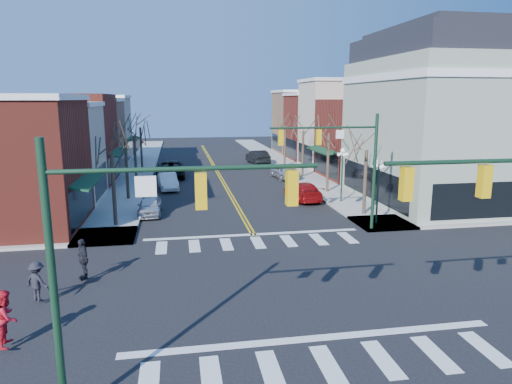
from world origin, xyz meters
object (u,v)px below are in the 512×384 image
victorian_corner (448,117)px  car_right_far (258,157)px  pedestrian_dark_b (37,281)px  lamppost_midblock (342,166)px  pedestrian_dark_a (83,259)px  car_left_far (171,169)px  lamppost_corner (378,180)px  car_right_mid (284,171)px  car_right_near (303,191)px  pedestrian_red_b (6,318)px  car_left_mid (168,181)px  car_left_near (150,206)px

victorian_corner → car_right_far: 26.55m
pedestrian_dark_b → victorian_corner: bearing=-121.0°
lamppost_midblock → pedestrian_dark_a: size_ratio=2.33×
car_left_far → pedestrian_dark_b: size_ratio=3.76×
lamppost_corner → lamppost_midblock: 6.50m
lamppost_midblock → pedestrian_dark_a: lamppost_midblock is taller
pedestrian_dark_a → car_right_mid: bearing=120.6°
car_left_far → car_right_near: (10.63, -12.85, -0.12)m
lamppost_midblock → car_right_mid: lamppost_midblock is taller
car_right_near → pedestrian_dark_a: pedestrian_dark_a is taller
victorian_corner → lamppost_midblock: (-8.30, 0.50, -3.70)m
lamppost_midblock → pedestrian_dark_a: 21.41m
car_left_far → pedestrian_red_b: (-4.92, -32.96, 0.25)m
victorian_corner → pedestrian_dark_b: bearing=-151.1°
lamppost_midblock → car_left_mid: 15.85m
lamppost_corner → car_left_mid: lamppost_corner is taller
victorian_corner → car_left_mid: (-21.80, 8.50, -5.93)m
car_left_near → car_left_far: size_ratio=0.64×
car_left_mid → pedestrian_dark_b: size_ratio=2.73×
lamppost_midblock → car_right_mid: 12.00m
victorian_corner → pedestrian_dark_a: bearing=-153.5°
victorian_corner → car_right_mid: victorian_corner is taller
lamppost_midblock → car_left_mid: (-13.50, 8.00, -2.23)m
lamppost_midblock → pedestrian_dark_b: bearing=-140.2°
victorian_corner → car_right_near: bearing=169.1°
car_right_mid → car_left_far: bearing=-20.7°
car_right_near → pedestrian_dark_b: (-15.54, -16.76, 0.23)m
lamppost_midblock → car_left_mid: bearing=149.3°
pedestrian_dark_b → car_left_mid: bearing=-71.5°
lamppost_corner → pedestrian_dark_a: lamppost_corner is taller
car_right_mid → car_right_near: bearing=78.1°
car_right_mid → pedestrian_red_b: pedestrian_red_b is taller
car_left_mid → car_left_far: (0.21, 6.46, 0.12)m
lamppost_midblock → car_right_near: lamppost_midblock is taller
lamppost_midblock → car_left_far: bearing=132.6°
car_left_near → pedestrian_red_b: bearing=-101.2°
car_left_near → car_right_far: car_right_far is taller
lamppost_midblock → car_left_near: bearing=-175.2°
pedestrian_dark_a → car_left_mid: bearing=142.8°
victorian_corner → car_left_near: bearing=-178.2°
car_right_mid → car_left_mid: bearing=10.4°
car_right_mid → pedestrian_dark_b: size_ratio=2.92×
car_left_near → pedestrian_red_b: (-3.60, -17.28, 0.43)m
car_right_near → car_right_far: bearing=-93.8°
car_right_near → pedestrian_dark_a: size_ratio=2.70×
car_left_near → car_right_near: (11.94, 2.83, 0.06)m
car_right_mid → pedestrian_dark_a: (-15.06, -24.74, 0.27)m
car_left_mid → car_left_far: bearing=81.4°
car_right_near → car_right_far: (0.08, 21.40, 0.13)m
car_right_near → pedestrian_red_b: (-15.54, -20.11, 0.36)m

